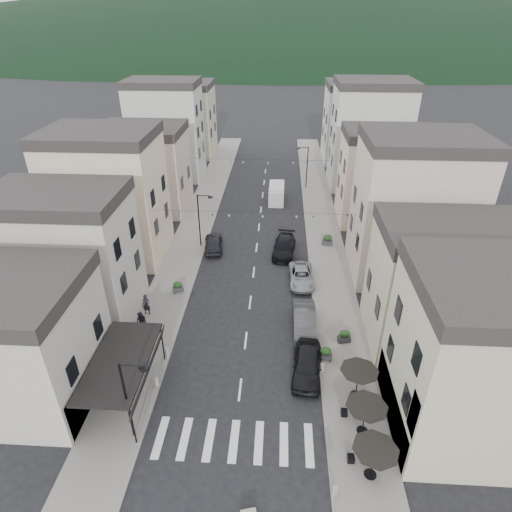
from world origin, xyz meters
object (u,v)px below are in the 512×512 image
(parked_car_c, at_px, (301,276))
(parked_car_e, at_px, (213,243))
(parked_car_a, at_px, (307,365))
(delivery_van, at_px, (277,193))
(parked_car_b, at_px, (304,320))
(parked_car_d, at_px, (284,247))
(pedestrian_a, at_px, (146,305))
(pedestrian_b, at_px, (142,323))

(parked_car_c, bearing_deg, parked_car_e, 145.72)
(parked_car_a, relative_size, delivery_van, 1.00)
(parked_car_c, xyz_separation_m, delivery_van, (-2.67, 19.56, 0.50))
(parked_car_b, bearing_deg, parked_car_e, 125.72)
(parked_car_e, height_order, delivery_van, delivery_van)
(parked_car_c, bearing_deg, delivery_van, 95.94)
(delivery_van, bearing_deg, parked_car_b, -83.59)
(parked_car_a, height_order, delivery_van, delivery_van)
(parked_car_a, height_order, parked_car_d, parked_car_a)
(parked_car_b, xyz_separation_m, parked_car_c, (0.00, 6.81, -0.16))
(parked_car_c, distance_m, pedestrian_a, 14.38)
(parked_car_a, distance_m, delivery_van, 31.44)
(parked_car_c, relative_size, parked_car_e, 1.05)
(parked_car_a, distance_m, parked_car_c, 11.77)
(parked_car_a, xyz_separation_m, pedestrian_a, (-13.16, 5.98, 0.23))
(parked_car_c, distance_m, parked_car_e, 10.90)
(parked_car_a, distance_m, pedestrian_a, 14.46)
(parked_car_e, height_order, pedestrian_a, pedestrian_a)
(parked_car_c, distance_m, pedestrian_b, 15.22)
(parked_car_a, distance_m, parked_car_b, 4.96)
(parked_car_d, height_order, parked_car_e, parked_car_e)
(parked_car_a, xyz_separation_m, pedestrian_b, (-12.85, 3.63, 0.23))
(parked_car_b, height_order, parked_car_e, parked_car_b)
(parked_car_d, relative_size, delivery_van, 1.07)
(parked_car_c, bearing_deg, parked_car_a, -91.83)
(parked_car_b, height_order, parked_car_c, parked_car_b)
(parked_car_a, relative_size, parked_car_d, 0.93)
(parked_car_b, height_order, delivery_van, delivery_van)
(parked_car_a, relative_size, parked_car_e, 1.08)
(parked_car_a, bearing_deg, parked_car_e, 122.74)
(parked_car_b, relative_size, parked_car_c, 1.04)
(parked_car_b, distance_m, parked_car_e, 15.65)
(parked_car_a, distance_m, pedestrian_b, 13.36)
(delivery_van, bearing_deg, pedestrian_b, -109.56)
(parked_car_d, distance_m, delivery_van, 14.20)
(parked_car_d, xyz_separation_m, delivery_van, (-1.04, 14.16, 0.40))
(parked_car_d, distance_m, parked_car_e, 7.59)
(parked_car_b, xyz_separation_m, pedestrian_a, (-13.16, 1.03, 0.25))
(parked_car_d, height_order, pedestrian_b, pedestrian_b)
(parked_car_c, relative_size, parked_car_d, 0.91)
(parked_car_b, distance_m, parked_car_c, 6.81)
(parked_car_a, distance_m, parked_car_e, 19.87)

